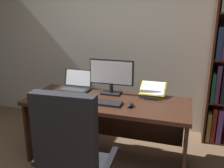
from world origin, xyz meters
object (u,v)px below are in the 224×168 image
Objects in this scene: desk at (109,114)px; reading_stand_with_book at (152,90)px; monitor at (111,77)px; notepad at (83,97)px; keyboard at (102,102)px; open_binder at (53,99)px; laptop at (75,86)px; pen at (84,96)px; computer_mouse at (130,105)px; office_chair at (73,167)px.

reading_stand_with_book reaches higher than desk.
monitor is 2.45× the size of notepad.
keyboard is 0.86× the size of open_binder.
laptop is 0.30m from pen.
keyboard is (0.46, -0.33, -0.04)m from laptop.
pen is at bearing -164.97° from desk.
monitor is 1.22× the size of keyboard.
monitor is 0.38m from keyboard.
notepad is (-0.29, -0.07, 0.20)m from desk.
reading_stand_with_book reaches higher than pen.
computer_mouse is at bearing -47.78° from monitor.
laptop reaches higher than computer_mouse.
monitor is (-0.02, 0.14, 0.40)m from desk.
computer_mouse is (0.30, 0.00, 0.01)m from keyboard.
open_binder is (-0.55, -0.24, 0.21)m from desk.
laptop is at bearing -176.32° from reading_stand_with_book.
computer_mouse is (0.76, -0.33, -0.03)m from laptop.
computer_mouse reaches higher than open_binder.
keyboard is at bearing -95.55° from desk.
reading_stand_with_book is at bearing 3.68° from laptop.
monitor is 4.94× the size of computer_mouse.
open_binder is (-0.53, -0.38, -0.19)m from monitor.
desk is at bearing 84.45° from keyboard.
laptop is at bearing 131.73° from notepad.
open_binder is at bearing -156.02° from reading_stand_with_book.
office_chair reaches higher than reading_stand_with_book.
monitor reaches higher than laptop.
computer_mouse reaches higher than pen.
desk is 0.36m from notepad.
open_binder is at bearing -176.57° from computer_mouse.
notepad is (-0.28, 0.85, 0.27)m from office_chair.
desk is at bearing -82.49° from monitor.
office_chair is 0.91m from open_binder.
keyboard is (-0.00, -0.33, -0.19)m from monitor.
open_binder is at bearing -100.96° from laptop.
reading_stand_with_book is at bearing 20.58° from notepad.
open_binder reaches higher than notepad.
monitor is at bearing -172.30° from reading_stand_with_book.
open_binder is 0.33m from pen.
reading_stand_with_book is 1.09m from open_binder.
laptop is 0.83m from computer_mouse.
office_chair is 10.75× the size of computer_mouse.
computer_mouse is 0.50× the size of notepad.
monitor is at bearing 90.00° from keyboard.
monitor is 1.05× the size of open_binder.
open_binder is 0.32m from notepad.
laptop is at bearing 179.59° from monitor.
open_binder is (-1.00, -0.44, -0.06)m from reading_stand_with_book.
monitor is 3.67× the size of pen.
notepad is (-0.73, -0.27, -0.06)m from reading_stand_with_book.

